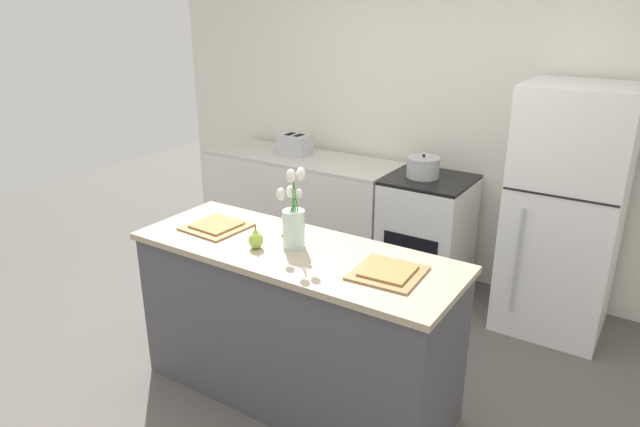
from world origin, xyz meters
The scene contains 12 objects.
ground_plane centered at (0.00, 0.00, 0.00)m, with size 10.00×10.00×0.00m, color #59544F.
back_wall centered at (0.00, 2.00, 1.35)m, with size 5.20×0.08×2.70m.
kitchen_island centered at (0.00, 0.00, 0.46)m, with size 1.80×0.66×0.92m.
back_counter centered at (-1.06, 1.60, 0.46)m, with size 1.68×0.60×0.92m.
stove_range centered at (0.10, 1.60, 0.46)m, with size 0.60×0.61×0.92m.
refrigerator centered at (1.05, 1.60, 0.84)m, with size 0.68×0.67×1.67m.
flower_vase centered at (-0.02, 0.02, 1.07)m, with size 0.14×0.12×0.44m.
pear_figurine centered at (-0.17, -0.10, 0.97)m, with size 0.08×0.08×0.13m.
plate_setting_left centered at (-0.55, 0.00, 0.93)m, with size 0.34×0.34×0.02m.
plate_setting_right centered at (0.55, 0.00, 0.93)m, with size 0.34×0.34×0.02m.
toaster centered at (-1.15, 1.63, 1.00)m, with size 0.28×0.18×0.17m.
cooking_pot centered at (0.04, 1.60, 0.99)m, with size 0.25×0.25×0.18m.
Camera 1 is at (1.61, -2.23, 2.14)m, focal length 32.00 mm.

